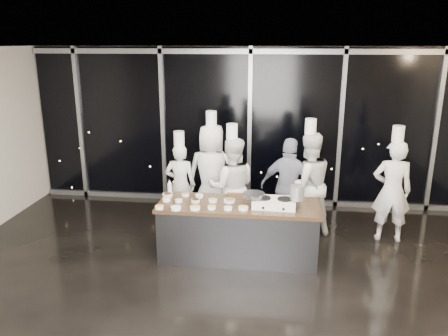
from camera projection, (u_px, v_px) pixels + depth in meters
The scene contains 15 objects.
ground at pixel (232, 287), 6.05m from camera, with size 9.00×9.00×0.00m, color black.
room_shell at pixel (247, 128), 5.41m from camera, with size 9.02×7.02×3.21m.
window_wall at pixel (250, 128), 8.88m from camera, with size 8.90×0.11×3.20m.
demo_counter at pixel (238, 231), 6.78m from camera, with size 2.46×0.86×0.90m.
stove at pixel (274, 203), 6.52m from camera, with size 0.65×0.43×0.14m.
frying_pan at pixel (253, 195), 6.55m from camera, with size 0.57×0.34×0.05m.
stock_pot at pixel (297, 193), 6.41m from camera, with size 0.21×0.21×0.21m, color #A5A5A7.
prep_bowls at pixel (197, 202), 6.65m from camera, with size 1.40×0.73×0.05m.
squeeze_bottle at pixel (170, 188), 7.03m from camera, with size 0.07×0.07×0.25m.
chef_far_left at pixel (180, 184), 7.94m from camera, with size 0.56×0.37×1.76m.
chef_left at pixel (212, 175), 7.93m from camera, with size 0.98×0.68×2.12m.
chef_center at pixel (232, 187), 7.50m from camera, with size 0.92×0.75×1.97m.
guest at pixel (289, 188), 7.48m from camera, with size 1.09×0.69×1.74m.
chef_right at pixel (307, 184), 7.53m from camera, with size 1.07×0.95×2.06m.
chef_side at pixel (392, 190), 7.29m from camera, with size 0.66×0.45×1.98m.
Camera 1 is at (0.53, -5.33, 3.28)m, focal length 35.00 mm.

